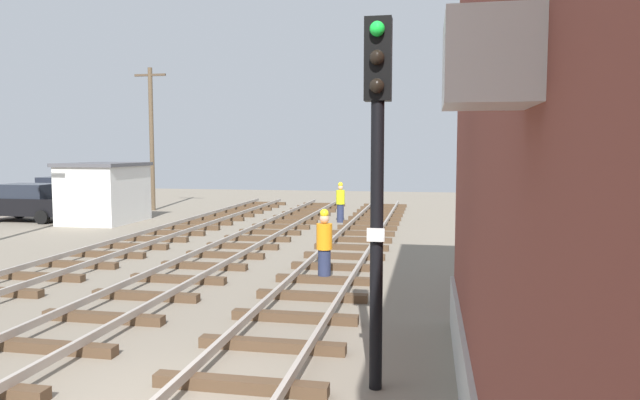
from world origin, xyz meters
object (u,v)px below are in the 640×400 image
Objects in this scene: control_hut at (104,192)px; utility_pole_far at (152,136)px; track_worker_distant at (340,202)px; parked_car_blue at (62,192)px; track_worker_foreground at (324,246)px; parked_car_black at (30,202)px; signal_mast at (377,159)px.

control_hut is 0.49× the size of utility_pole_far.
utility_pole_far is (-0.35, 5.43, 2.72)m from control_hut.
parked_car_blue is at bearing 166.24° from track_worker_distant.
track_worker_foreground reaches higher than parked_car_blue.
control_hut reaches higher than track_worker_distant.
parked_car_black and parked_car_blue have the same top height.
parked_car_blue is 2.25× the size of track_worker_distant.
parked_car_black is (-17.78, 16.10, -2.31)m from signal_mast.
track_worker_distant reaches higher than parked_car_black.
track_worker_distant is at bearing -13.76° from parked_car_blue.
utility_pole_far is (3.38, 5.65, 3.21)m from parked_car_black.
signal_mast is at bearing -47.62° from parked_car_blue.
track_worker_foreground is at bearing -83.13° from track_worker_distant.
signal_mast reaches higher than parked_car_blue.
track_worker_distant is (11.07, -3.41, -3.18)m from utility_pole_far.
parked_car_black is 7.07m from parked_car_blue.
track_worker_distant is at bearing -17.10° from utility_pole_far.
utility_pole_far reaches higher than control_hut.
track_worker_distant reaches higher than parked_car_blue.
track_worker_foreground is (18.74, -16.33, 0.03)m from parked_car_blue.
utility_pole_far is 4.19× the size of track_worker_distant.
parked_car_blue is 17.79m from track_worker_distant.
utility_pole_far reaches higher than signal_mast.
track_worker_foreground is at bearing -51.06° from utility_pole_far.
control_hut is 2.03× the size of track_worker_foreground.
parked_car_blue is 0.54× the size of utility_pole_far.
track_worker_foreground is (12.53, -15.50, -3.18)m from utility_pole_far.
parked_car_black is 14.62m from track_worker_distant.
signal_mast is 1.34× the size of control_hut.
signal_mast is 1.21× the size of parked_car_blue.
track_worker_foreground is (15.91, -9.85, 0.03)m from parked_car_black.
utility_pole_far is at bearing 123.50° from signal_mast.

